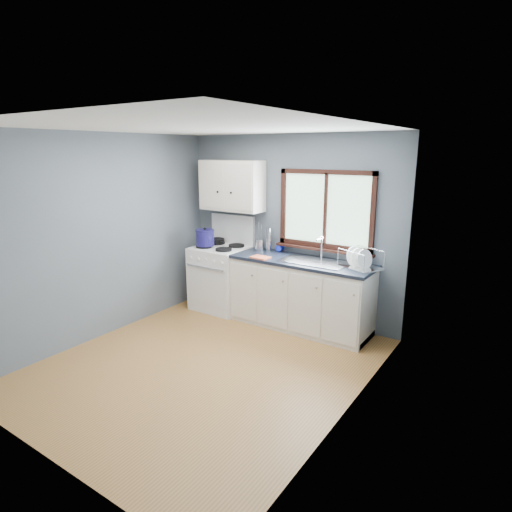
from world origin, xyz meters
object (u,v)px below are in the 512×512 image
Objects in this scene: skillet at (217,240)px; dish_rack at (360,263)px; stockpot at (205,237)px; thermos at (269,240)px; gas_range at (221,276)px; utensil_crock at (260,245)px; base_cabinets at (300,297)px; sink at (314,266)px.

dish_rack reaches higher than skillet.
stockpot is 0.92m from thermos.
gas_range is at bearing -153.69° from dish_rack.
base_cabinets is at bearing -10.86° from utensil_crock.
stockpot is at bearing -157.18° from utensil_crock.
sink is 0.59m from dish_rack.
thermos reaches higher than dish_rack.
base_cabinets is 2.20× the size of sink.
skillet is at bearing -178.05° from utensil_crock.
base_cabinets is 5.71× the size of thermos.
gas_range is 0.78m from utensil_crock.
skillet is 2.24m from dish_rack.
base_cabinets is 6.25× the size of stockpot.
sink is at bearing 18.78° from skillet.
gas_range is 0.54m from skillet.
utensil_crock is at bearing 171.21° from sink.
sink is at bearing -0.13° from base_cabinets.
gas_range is at bearing -179.18° from base_cabinets.
thermos reaches higher than base_cabinets.
base_cabinets is 4.59× the size of utensil_crock.
base_cabinets is 1.62m from stockpot.
utensil_crock is 0.72× the size of dish_rack.
gas_range is 2.44× the size of dish_rack.
dish_rack is (1.36, -0.12, -0.10)m from thermos.
stockpot is (-1.47, -0.17, 0.67)m from base_cabinets.
utensil_crock is 1.24× the size of thermos.
sink is at bearing 5.75° from stockpot.
utensil_crock is 1.49m from dish_rack.
skillet is (-1.49, 0.12, 0.57)m from base_cabinets.
skillet is 1.17× the size of thermos.
dish_rack is (2.06, 0.07, 0.49)m from gas_range.
thermos is at bearing 167.18° from sink.
dish_rack is (0.57, 0.06, 0.12)m from sink.
utensil_crock is (0.73, 0.31, -0.07)m from stockpot.
base_cabinets is at bearing -151.52° from dish_rack.
sink is 1.67m from stockpot.
gas_range is 1.62× the size of sink.
stockpot is (-0.16, -0.15, 0.58)m from gas_range.
stockpot is 0.53× the size of dish_rack.
gas_range is 3.37× the size of utensil_crock.
thermos reaches higher than stockpot.
sink is (0.18, -0.00, 0.45)m from base_cabinets.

